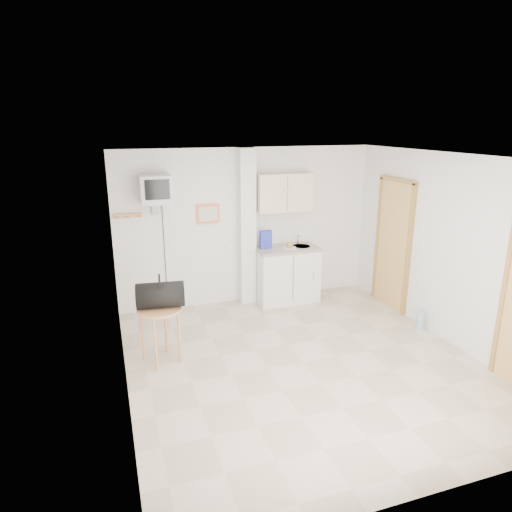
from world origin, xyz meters
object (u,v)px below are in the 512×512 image
object	(u,v)px
crt_television	(156,190)
duffel_bag	(160,295)
round_table	(160,317)
water_bottle	(420,320)

from	to	relation	value
crt_television	duffel_bag	size ratio (longest dim) A/B	3.57
round_table	duffel_bag	world-z (taller)	duffel_bag
crt_television	round_table	size ratio (longest dim) A/B	3.02
duffel_bag	crt_television	bearing A→B (deg)	89.80
crt_television	duffel_bag	xyz separation A→B (m)	(-0.17, -1.41, -1.06)
round_table	duffel_bag	bearing A→B (deg)	42.97
crt_television	round_table	world-z (taller)	crt_television
round_table	water_bottle	bearing A→B (deg)	-4.19
round_table	water_bottle	xyz separation A→B (m)	(3.63, -0.27, -0.45)
water_bottle	round_table	bearing A→B (deg)	175.81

